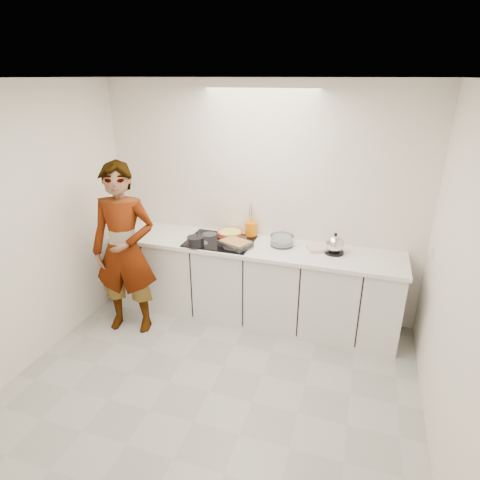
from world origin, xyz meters
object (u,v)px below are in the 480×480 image
(baking_dish, at_px, (235,243))
(saucepan, at_px, (196,241))
(kettle, at_px, (335,245))
(cook, at_px, (124,250))
(tart_dish, at_px, (230,233))
(hob, at_px, (220,241))
(utensil_crock, at_px, (251,229))
(mixing_bowl, at_px, (282,241))

(baking_dish, bearing_deg, saucepan, -164.75)
(kettle, distance_m, cook, 2.18)
(tart_dish, relative_size, baking_dish, 0.81)
(hob, height_order, tart_dish, tart_dish)
(tart_dish, distance_m, cook, 1.18)
(kettle, height_order, cook, cook)
(tart_dish, xyz_separation_m, utensil_crock, (0.23, 0.08, 0.04))
(hob, relative_size, cook, 0.39)
(tart_dish, xyz_separation_m, cook, (-0.91, -0.75, -0.02))
(kettle, distance_m, utensil_crock, 0.97)
(saucepan, xyz_separation_m, mixing_bowl, (0.87, 0.32, -0.01))
(tart_dish, distance_m, utensil_crock, 0.24)
(mixing_bowl, bearing_deg, utensil_crock, 158.40)
(utensil_crock, bearing_deg, mixing_bowl, -21.60)
(tart_dish, height_order, utensil_crock, utensil_crock)
(mixing_bowl, height_order, cook, cook)
(tart_dish, height_order, baking_dish, baking_dish)
(tart_dish, bearing_deg, kettle, -5.43)
(saucepan, bearing_deg, mixing_bowl, 20.20)
(utensil_crock, bearing_deg, hob, -136.75)
(saucepan, relative_size, utensil_crock, 1.23)
(baking_dish, distance_m, cook, 1.16)
(mixing_bowl, bearing_deg, hob, -170.92)
(tart_dish, relative_size, mixing_bowl, 0.95)
(mixing_bowl, relative_size, utensil_crock, 1.93)
(utensil_crock, xyz_separation_m, cook, (-1.13, -0.83, -0.07))
(kettle, xyz_separation_m, cook, (-2.09, -0.64, -0.08))
(mixing_bowl, relative_size, kettle, 1.26)
(tart_dish, height_order, saucepan, saucepan)
(tart_dish, bearing_deg, baking_dish, -60.60)
(hob, height_order, baking_dish, baking_dish)
(mixing_bowl, bearing_deg, kettle, -3.78)
(cook, bearing_deg, baking_dish, 12.16)
(hob, xyz_separation_m, cook, (-0.85, -0.57, 0.01))
(kettle, bearing_deg, utensil_crock, 168.57)
(utensil_crock, bearing_deg, saucepan, -135.14)
(hob, distance_m, tart_dish, 0.19)
(baking_dish, distance_m, kettle, 1.03)
(saucepan, xyz_separation_m, utensil_crock, (0.48, 0.48, 0.02))
(baking_dish, height_order, utensil_crock, utensil_crock)
(tart_dish, distance_m, saucepan, 0.47)
(tart_dish, relative_size, saucepan, 1.50)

